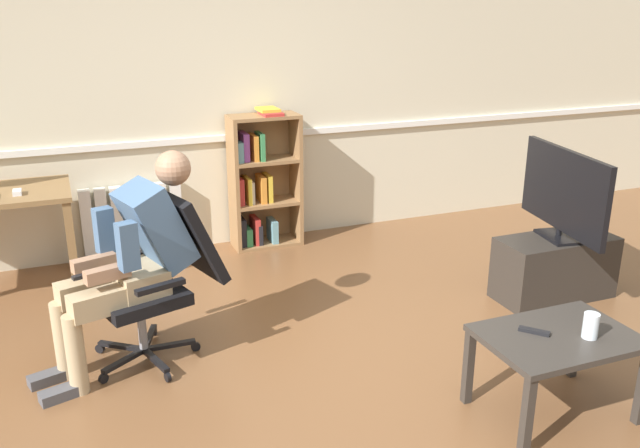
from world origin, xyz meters
name	(u,v)px	position (x,y,z in m)	size (l,w,h in m)	color
ground_plane	(353,400)	(0.00, 0.00, 0.00)	(18.00, 18.00, 0.00)	brown
back_wall	(221,85)	(0.00, 2.65, 1.35)	(12.00, 0.13, 2.70)	beige
computer_mouse	(17,192)	(-1.59, 2.03, 0.77)	(0.06, 0.10, 0.03)	white
bookshelf	(260,183)	(0.24, 2.44, 0.54)	(0.58, 0.29, 1.17)	olive
radiator	(133,222)	(-0.81, 2.54, 0.30)	(0.79, 0.08, 0.61)	white
office_chair	(163,271)	(-0.82, 0.88, 0.52)	(0.81, 0.67, 0.97)	black
person_seated	(130,258)	(-0.99, 0.83, 0.65)	(1.00, 0.57, 1.22)	tan
tv_stand	(554,268)	(1.85, 0.66, 0.22)	(0.83, 0.37, 0.44)	#2D2823
tv_screen	(564,193)	(1.85, 0.66, 0.77)	(0.25, 0.97, 0.62)	black
coffee_table	(557,345)	(0.90, -0.47, 0.39)	(0.76, 0.53, 0.45)	#332D28
drinking_glass	(591,326)	(1.01, -0.55, 0.51)	(0.08, 0.08, 0.13)	silver
spare_remote	(534,331)	(0.79, -0.41, 0.46)	(0.04, 0.15, 0.02)	black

